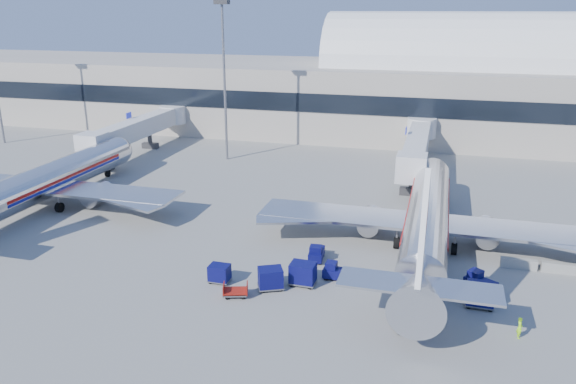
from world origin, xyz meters
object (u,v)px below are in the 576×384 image
(cart_train_c, at_px, (220,273))
(cart_open_red, at_px, (236,292))
(airliner_main, at_px, (427,218))
(jetbridge_mid, at_px, (142,127))
(mast_west, at_px, (224,58))
(airliner_mid, at_px, (43,182))
(cart_solo_near, at_px, (407,317))
(cart_solo_far, at_px, (480,294))
(barrier_near, at_px, (519,264))
(jetbridge_near, at_px, (418,144))
(tug_right, at_px, (480,282))
(cart_train_a, at_px, (303,273))
(tug_lead, at_px, (336,272))
(ramp_worker, at_px, (520,328))
(tug_left, at_px, (316,253))
(barrier_mid, at_px, (560,268))
(cart_train_b, at_px, (271,278))

(cart_train_c, xyz_separation_m, cart_open_red, (2.12, -1.90, -0.44))
(airliner_main, distance_m, jetbridge_mid, 51.62)
(mast_west, distance_m, cart_open_red, 44.81)
(airliner_mid, xyz_separation_m, cart_solo_near, (41.38, -14.98, -1.99))
(airliner_mid, distance_m, cart_open_red, 31.42)
(cart_solo_far, bearing_deg, barrier_near, 66.24)
(cart_solo_near, bearing_deg, barrier_near, 28.64)
(jetbridge_near, height_order, mast_west, mast_west)
(mast_west, distance_m, tug_right, 49.84)
(jetbridge_mid, bearing_deg, cart_train_a, -46.28)
(airliner_main, xyz_separation_m, tug_lead, (-6.89, -8.72, -2.25))
(mast_west, relative_size, cart_open_red, 10.14)
(barrier_near, relative_size, cart_solo_near, 1.22)
(tug_lead, xyz_separation_m, cart_train_a, (-2.40, -1.69, 0.33))
(ramp_worker, bearing_deg, tug_right, 12.86)
(tug_lead, xyz_separation_m, cart_train_c, (-9.10, -3.12, 0.14))
(ramp_worker, bearing_deg, jetbridge_near, 5.96)
(jetbridge_near, relative_size, mast_west, 1.22)
(cart_solo_far, relative_size, ramp_worker, 1.38)
(tug_lead, bearing_deg, cart_train_a, -143.30)
(barrier_near, distance_m, cart_train_c, 25.74)
(jetbridge_near, xyz_separation_m, tug_left, (-6.87, -31.91, -3.22))
(jetbridge_near, height_order, barrier_mid, jetbridge_near)
(mast_west, xyz_separation_m, barrier_mid, (41.30, -28.00, -14.34))
(jetbridge_near, bearing_deg, cart_open_red, -105.97)
(airliner_mid, distance_m, ramp_worker, 50.86)
(tug_lead, bearing_deg, cart_solo_far, -5.95)
(barrier_mid, bearing_deg, cart_open_red, -155.94)
(airliner_main, relative_size, tug_right, 13.85)
(airliner_main, distance_m, cart_open_red, 19.69)
(tug_left, xyz_separation_m, cart_solo_far, (13.71, -4.61, 0.28))
(tug_right, relative_size, cart_solo_near, 1.10)
(tug_left, xyz_separation_m, cart_train_b, (-2.34, -6.22, 0.23))
(barrier_mid, bearing_deg, airliner_main, 167.50)
(ramp_worker, bearing_deg, mast_west, 36.05)
(airliner_mid, height_order, tug_right, airliner_mid)
(barrier_near, relative_size, tug_left, 1.21)
(cart_train_b, relative_size, cart_solo_near, 1.01)
(tug_lead, relative_size, cart_solo_near, 0.94)
(barrier_mid, relative_size, tug_right, 1.12)
(cart_train_c, bearing_deg, cart_solo_far, 5.36)
(barrier_near, xyz_separation_m, cart_train_b, (-19.60, -9.32, 0.49))
(cart_train_a, bearing_deg, cart_solo_far, 2.27)
(cart_train_c, distance_m, cart_open_red, 2.88)
(airliner_main, height_order, cart_solo_near, airliner_main)
(cart_train_b, bearing_deg, airliner_mid, 132.90)
(airliner_mid, relative_size, barrier_near, 12.42)
(tug_right, relative_size, cart_train_a, 1.24)
(mast_west, relative_size, cart_solo_near, 9.21)
(barrier_mid, height_order, cart_train_b, cart_train_b)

